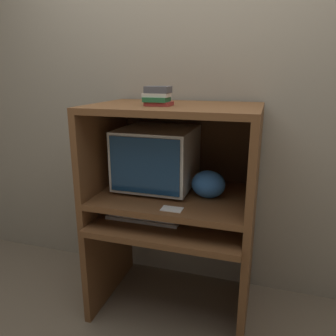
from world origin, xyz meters
name	(u,v)px	position (x,y,z in m)	size (l,w,h in m)	color
wall_back	(191,104)	(0.00, 0.73, 1.30)	(6.00, 0.06, 2.60)	gray
desk_base	(172,250)	(0.00, 0.30, 0.42)	(0.97, 0.71, 0.65)	brown
desk_monitor_shelf	(174,198)	(0.00, 0.34, 0.76)	(0.97, 0.67, 0.14)	brown
hutch_upper	(176,134)	(0.00, 0.37, 1.16)	(0.97, 0.67, 0.54)	brown
crt_monitor	(157,157)	(-0.14, 0.41, 0.99)	(0.45, 0.47, 0.38)	beige
keyboard	(144,217)	(-0.16, 0.21, 0.67)	(0.45, 0.13, 0.03)	beige
mouse	(192,222)	(0.14, 0.23, 0.67)	(0.06, 0.04, 0.03)	black
snack_bag	(208,184)	(0.21, 0.33, 0.88)	(0.20, 0.15, 0.16)	#336BB7
book_stack	(158,96)	(-0.07, 0.25, 1.38)	(0.15, 0.12, 0.10)	maroon
paper_card	(172,209)	(0.06, 0.09, 0.80)	(0.12, 0.07, 0.00)	white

